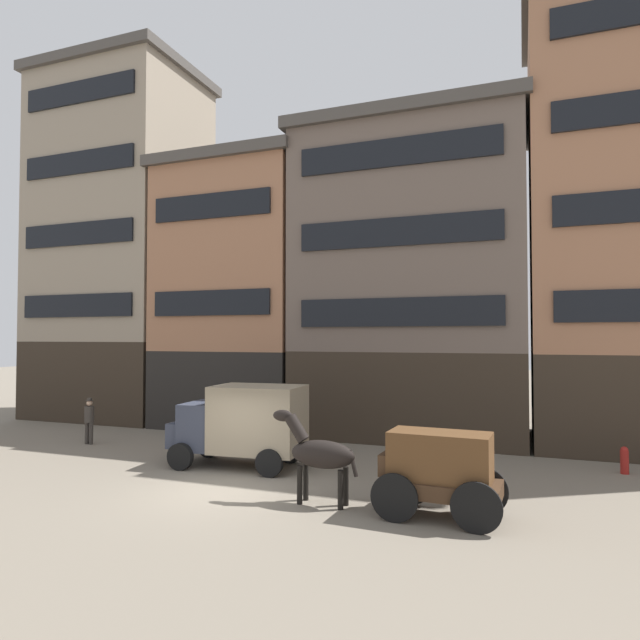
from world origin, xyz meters
name	(u,v)px	position (x,y,z in m)	size (l,w,h in m)	color
ground_plane	(219,492)	(0.00, 0.00, 0.00)	(120.00, 120.00, 0.00)	slate
building_far_left	(122,243)	(-12.51, 10.66, 9.26)	(8.34, 6.60, 18.43)	#33281E
building_center_left	(245,293)	(-5.02, 10.67, 6.32)	(7.33, 6.60, 12.55)	black
building_center_right	(412,279)	(3.22, 10.66, 6.72)	(9.86, 6.60, 13.36)	#33281E
cargo_wagon	(438,468)	(5.84, -0.03, 1.15)	(2.98, 1.66, 1.98)	#3D2819
draft_horse	(319,453)	(2.89, -0.03, 1.27)	(2.35, 0.69, 2.30)	black
delivery_truck_far	(242,422)	(-0.82, 2.76, 1.42)	(4.46, 2.39, 2.62)	#333847
pedestrian_officer	(89,419)	(-8.21, 3.95, 0.98)	(0.43, 0.43, 1.79)	#38332D
fire_hydrant_curbside	(624,460)	(10.59, 6.08, 0.43)	(0.24, 0.24, 0.83)	maroon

